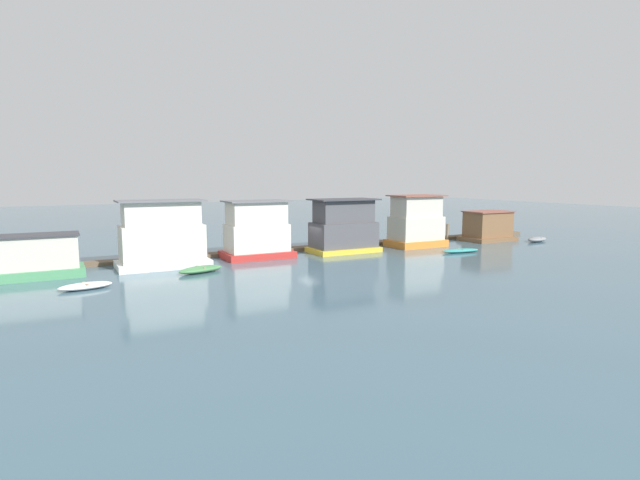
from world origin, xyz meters
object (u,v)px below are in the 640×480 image
Objects in this scene: houseboat_green at (32,258)px; dinghy_grey at (537,239)px; houseboat_red at (257,231)px; houseboat_yellow at (344,228)px; houseboat_orange at (416,223)px; mooring_post_near_right at (231,246)px; dinghy_green at (201,269)px; houseboat_white at (162,237)px; dinghy_white at (85,286)px; mooring_post_far_right at (188,253)px; houseboat_brown at (488,227)px; mooring_post_far_left at (447,232)px; dinghy_teal at (460,251)px.

houseboat_green is 48.21m from dinghy_grey.
houseboat_yellow reaches higher than houseboat_red.
houseboat_orange is 14.62m from dinghy_grey.
mooring_post_near_right is (-1.90, 1.33, -1.31)m from houseboat_red.
dinghy_green is 37.20m from dinghy_grey.
houseboat_white reaches higher than houseboat_orange.
dinghy_white is 1.71× the size of mooring_post_near_right.
mooring_post_far_right is (-5.73, 1.33, -1.68)m from houseboat_red.
houseboat_brown is at bearing -2.00° from houseboat_red.
houseboat_brown reaches higher than dinghy_grey.
houseboat_orange reaches higher than mooring_post_far_right.
houseboat_red reaches higher than houseboat_brown.
houseboat_orange reaches higher than houseboat_brown.
mooring_post_near_right is (-32.87, 5.61, 0.72)m from dinghy_grey.
dinghy_grey is at bearing -35.64° from mooring_post_far_left.
houseboat_white is (8.90, 0.11, 0.97)m from houseboat_green.
mooring_post_near_right is at bearing 180.00° from mooring_post_far_left.
mooring_post_far_right is (11.38, 2.33, -0.80)m from houseboat_green.
mooring_post_far_right is at bearing 166.95° from houseboat_red.
houseboat_brown is at bearing 7.99° from dinghy_white.
houseboat_yellow is at bearing -8.30° from mooring_post_far_right.
houseboat_white reaches higher than mooring_post_far_right.
houseboat_red reaches higher than mooring_post_far_right.
houseboat_white reaches higher than houseboat_red.
houseboat_red is 15.75m from dinghy_white.
houseboat_red is at bearing -13.05° from mooring_post_far_right.
mooring_post_far_left is (29.37, 5.97, 0.69)m from dinghy_green.
houseboat_white reaches higher than mooring_post_far_left.
houseboat_brown is at bearing -0.08° from houseboat_white.
dinghy_green is at bearing -179.44° from dinghy_grey.
houseboat_brown reaches higher than mooring_post_near_right.
mooring_post_far_right reaches higher than dinghy_teal.
dinghy_teal is (17.90, -6.26, -2.12)m from houseboat_red.
dinghy_green is at bearing -62.01° from houseboat_white.
mooring_post_far_right is (-14.15, 2.07, -1.66)m from houseboat_yellow.
dinghy_white is at bearing -165.15° from houseboat_yellow.
houseboat_yellow reaches higher than houseboat_green.
mooring_post_far_right is (2.48, 2.22, -1.77)m from houseboat_white.
houseboat_orange is 5.89m from dinghy_teal.
mooring_post_far_left is (-3.82, 2.27, -0.64)m from houseboat_brown.
houseboat_orange is at bearing 9.21° from dinghy_green.
houseboat_green is 1.02× the size of houseboat_yellow.
houseboat_orange is at bearing 0.18° from houseboat_green.
houseboat_white is at bearing -179.46° from houseboat_yellow.
houseboat_brown is 1.39× the size of dinghy_teal.
dinghy_teal is at bearing -3.84° from dinghy_green.
houseboat_orange is 2.80× the size of mooring_post_near_right.
houseboat_yellow reaches higher than mooring_post_near_right.
dinghy_green is 24.18m from dinghy_teal.
dinghy_grey is at bearing -8.69° from mooring_post_far_right.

